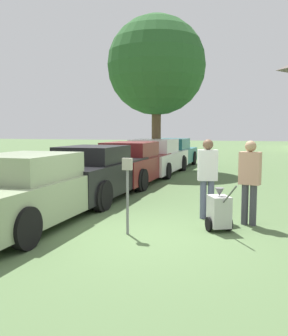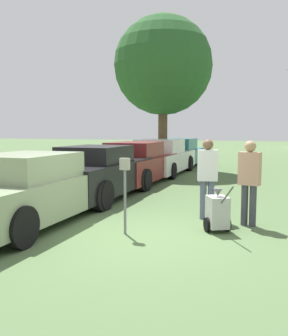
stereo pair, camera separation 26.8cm
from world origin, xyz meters
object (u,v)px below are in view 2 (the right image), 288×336
object	(u,v)px
parked_car_white	(161,158)
parking_meter	(125,182)
person_supervisor	(249,178)
parked_car_sage	(32,191)
parked_car_black	(98,173)
person_worker	(207,174)
parked_car_teal	(178,154)
parked_car_maroon	(136,164)
equipment_cart	(217,212)

from	to	relation	value
parked_car_white	parking_meter	bearing A→B (deg)	-77.59
parking_meter	person_supervisor	size ratio (longest dim) A/B	0.83
parked_car_sage	parked_car_black	size ratio (longest dim) A/B	1.04
parked_car_white	parked_car_black	bearing A→B (deg)	-90.34
parked_car_sage	parked_car_black	world-z (taller)	parked_car_black
parked_car_white	parked_car_sage	bearing A→B (deg)	-90.34
person_worker	parked_car_teal	bearing A→B (deg)	-88.30
parked_car_maroon	parked_car_teal	distance (m)	6.24
person_supervisor	parking_meter	bearing A→B (deg)	45.87
parking_meter	person_worker	size ratio (longest dim) A/B	0.82
parked_car_sage	person_supervisor	world-z (taller)	person_supervisor
parked_car_sage	parking_meter	xyz separation A→B (m)	(2.13, -0.09, 0.30)
person_supervisor	equipment_cart	bearing A→B (deg)	63.63
parked_car_black	parked_car_sage	bearing A→B (deg)	-90.34
parked_car_white	parking_meter	xyz separation A→B (m)	(2.13, -9.41, 0.29)
parked_car_maroon	parked_car_black	bearing A→B (deg)	-90.34
person_worker	parked_car_black	bearing A→B (deg)	-39.51
parked_car_maroon	person_supervisor	bearing A→B (deg)	-49.16
parking_meter	equipment_cart	bearing A→B (deg)	24.78
parked_car_teal	parking_meter	size ratio (longest dim) A/B	3.66
parked_car_white	equipment_cart	world-z (taller)	parked_car_white
parked_car_sage	parked_car_black	bearing A→B (deg)	89.66
person_worker	equipment_cart	world-z (taller)	person_worker
parking_meter	equipment_cart	world-z (taller)	parking_meter
parking_meter	parked_car_maroon	bearing A→B (deg)	108.73
parked_car_sage	parked_car_teal	bearing A→B (deg)	89.66
parked_car_teal	equipment_cart	distance (m)	12.37
parked_car_white	person_supervisor	distance (m)	9.09
parked_car_white	person_worker	distance (m)	8.43
parked_car_teal	parking_meter	bearing A→B (deg)	-80.69
parked_car_black	parked_car_white	size ratio (longest dim) A/B	0.88
parked_car_teal	equipment_cart	world-z (taller)	parked_car_teal
parked_car_black	parked_car_maroon	xyz separation A→B (m)	(0.00, 3.09, -0.01)
person_supervisor	parked_car_maroon	bearing A→B (deg)	-36.08
parked_car_maroon	equipment_cart	bearing A→B (deg)	-56.31
parked_car_sage	parked_car_white	distance (m)	9.32
person_supervisor	person_worker	bearing A→B (deg)	-5.70
person_supervisor	parked_car_sage	bearing A→B (deg)	29.71
parked_car_teal	parked_car_maroon	bearing A→B (deg)	-90.34
parked_car_black	person_supervisor	size ratio (longest dim) A/B	2.68
parked_car_sage	person_supervisor	size ratio (longest dim) A/B	2.79
parking_meter	equipment_cart	distance (m)	1.88
parked_car_maroon	equipment_cart	distance (m)	6.69
parked_car_teal	person_worker	size ratio (longest dim) A/B	3.00
parked_car_teal	person_worker	distance (m)	11.35
parked_car_black	parked_car_teal	distance (m)	9.33
parked_car_black	parked_car_white	bearing A→B (deg)	89.66
person_worker	parked_car_maroon	bearing A→B (deg)	-69.26
parked_car_maroon	person_worker	bearing A→B (deg)	-53.99
equipment_cart	parked_car_teal	bearing A→B (deg)	79.92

